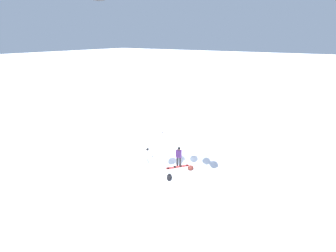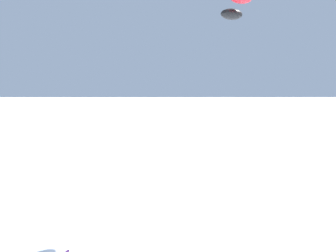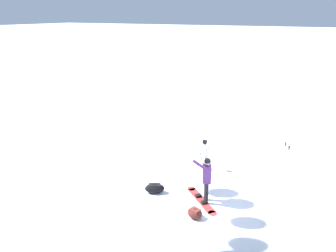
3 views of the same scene
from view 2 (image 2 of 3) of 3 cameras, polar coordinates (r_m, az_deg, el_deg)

